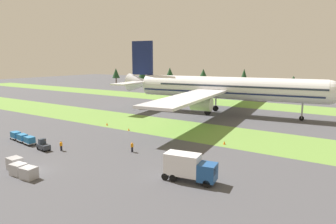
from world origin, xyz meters
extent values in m
plane|color=#47474C|center=(0.00, 0.00, 0.00)|extent=(400.00, 400.00, 0.00)
cube|color=olive|center=(0.00, 33.88, 0.00)|extent=(320.00, 16.41, 0.01)
cube|color=olive|center=(0.00, 78.70, 0.00)|extent=(320.00, 16.41, 0.01)
cylinder|color=white|center=(5.76, 56.29, 7.56)|extent=(51.30, 12.33, 6.17)
sphere|color=white|center=(31.04, 59.39, 7.56)|extent=(6.05, 6.05, 6.05)
cone|color=white|center=(-21.98, 52.88, 8.02)|extent=(9.34, 6.88, 5.86)
cube|color=#141E4C|center=(5.76, 56.29, 6.48)|extent=(50.08, 12.30, 0.36)
cube|color=#283342|center=(8.85, 56.67, 8.33)|extent=(45.14, 11.64, 0.44)
cube|color=white|center=(0.23, 75.93, 6.94)|extent=(12.18, 34.89, 0.56)
cylinder|color=#A3A3A8|center=(2.05, 70.99, 4.91)|extent=(5.35, 3.97, 3.39)
cube|color=white|center=(5.14, 35.90, 6.94)|extent=(12.18, 34.89, 0.56)
cylinder|color=#A3A3A8|center=(5.72, 41.13, 4.91)|extent=(5.35, 3.97, 3.39)
cube|color=white|center=(-22.34, 60.96, 8.49)|extent=(6.00, 12.88, 0.39)
cube|color=white|center=(-20.38, 44.96, 8.49)|extent=(6.00, 12.88, 0.39)
cube|color=#141E4C|center=(-21.36, 52.96, 15.89)|extent=(7.29, 1.55, 10.49)
cylinder|color=#A3A3A8|center=(25.49, 58.71, 3.62)|extent=(0.44, 0.44, 6.04)
cylinder|color=black|center=(25.49, 58.71, 0.60)|extent=(1.24, 0.56, 1.20)
cylinder|color=#A3A3A8|center=(1.24, 59.47, 3.74)|extent=(0.44, 0.44, 5.79)
cylinder|color=black|center=(1.24, 59.47, 0.85)|extent=(1.76, 0.80, 1.70)
cylinder|color=#A3A3A8|center=(2.14, 52.11, 3.74)|extent=(0.44, 0.44, 5.79)
cylinder|color=black|center=(2.14, 52.11, 0.85)|extent=(1.76, 0.80, 1.70)
cube|color=#2D333D|center=(-7.23, 6.91, 0.69)|extent=(2.74, 1.60, 0.77)
cube|color=#283342|center=(-7.61, 6.96, 1.52)|extent=(0.83, 1.17, 0.90)
cylinder|color=black|center=(-6.26, 7.35, 0.30)|extent=(0.62, 0.27, 0.60)
cylinder|color=black|center=(-6.39, 6.26, 0.30)|extent=(0.62, 0.27, 0.60)
cylinder|color=black|center=(-8.06, 7.57, 0.30)|extent=(0.62, 0.27, 0.60)
cylinder|color=black|center=(-8.20, 6.48, 0.30)|extent=(0.62, 0.27, 0.60)
cube|color=#A3A3A8|center=(-12.29, 7.53, 0.40)|extent=(2.37, 1.75, 0.10)
cube|color=#23669E|center=(-12.29, 7.53, 1.00)|extent=(2.08, 1.54, 1.10)
cylinder|color=black|center=(-11.38, 8.11, 0.20)|extent=(0.41, 0.17, 0.40)
cylinder|color=black|center=(-11.54, 6.74, 0.20)|extent=(0.41, 0.17, 0.40)
cylinder|color=black|center=(-13.03, 8.31, 0.20)|extent=(0.41, 0.17, 0.40)
cylinder|color=black|center=(-13.20, 6.94, 0.20)|extent=(0.41, 0.17, 0.40)
cube|color=#A3A3A8|center=(-15.17, 7.88, 0.40)|extent=(2.37, 1.75, 0.10)
cube|color=#23669E|center=(-15.17, 7.88, 1.00)|extent=(2.08, 1.54, 1.10)
cylinder|color=black|center=(-14.25, 8.46, 0.20)|extent=(0.41, 0.17, 0.40)
cylinder|color=black|center=(-14.42, 7.09, 0.20)|extent=(0.41, 0.17, 0.40)
cylinder|color=black|center=(-15.91, 8.66, 0.20)|extent=(0.41, 0.17, 0.40)
cylinder|color=black|center=(-16.08, 7.29, 0.20)|extent=(0.41, 0.17, 0.40)
cube|color=#A3A3A8|center=(-18.05, 8.23, 0.40)|extent=(2.37, 1.75, 0.10)
cube|color=#23669E|center=(-18.05, 8.23, 1.00)|extent=(2.08, 1.54, 1.10)
cylinder|color=black|center=(-17.13, 8.81, 0.20)|extent=(0.41, 0.17, 0.40)
cylinder|color=black|center=(-17.30, 7.44, 0.20)|extent=(0.41, 0.17, 0.40)
cylinder|color=black|center=(-18.79, 9.01, 0.20)|extent=(0.41, 0.17, 0.40)
cylinder|color=black|center=(-18.96, 7.65, 0.20)|extent=(0.41, 0.17, 0.40)
cube|color=#1E4C8E|center=(22.69, 9.50, 1.58)|extent=(2.54, 2.62, 2.20)
cube|color=#283342|center=(23.74, 9.67, 2.02)|extent=(0.41, 2.06, 0.97)
cube|color=silver|center=(19.39, 8.96, 2.18)|extent=(4.81, 2.99, 2.80)
cylinder|color=black|center=(22.75, 10.52, 0.48)|extent=(1.00, 0.45, 0.96)
cylinder|color=black|center=(23.07, 8.55, 0.48)|extent=(1.00, 0.45, 0.96)
cylinder|color=black|center=(18.34, 9.80, 0.48)|extent=(1.00, 0.45, 0.96)
cylinder|color=black|center=(18.66, 7.83, 0.48)|extent=(1.00, 0.45, 0.96)
cylinder|color=black|center=(17.23, 9.62, 0.48)|extent=(1.00, 0.45, 0.96)
cylinder|color=black|center=(17.55, 7.65, 0.48)|extent=(1.00, 0.45, 0.96)
cylinder|color=black|center=(6.16, 14.47, 0.42)|extent=(0.18, 0.18, 0.85)
cylinder|color=black|center=(6.21, 14.68, 0.42)|extent=(0.18, 0.18, 0.85)
cylinder|color=orange|center=(6.18, 14.58, 1.16)|extent=(0.36, 0.36, 0.62)
sphere|color=tan|center=(6.18, 14.58, 1.62)|extent=(0.24, 0.24, 0.24)
cylinder|color=orange|center=(6.13, 14.35, 1.13)|extent=(0.10, 0.10, 0.58)
cylinder|color=orange|center=(6.23, 14.80, 1.13)|extent=(0.10, 0.10, 0.58)
cylinder|color=black|center=(-4.51, 8.34, 0.42)|extent=(0.18, 0.18, 0.85)
cylinder|color=black|center=(-4.51, 8.56, 0.42)|extent=(0.18, 0.18, 0.85)
cylinder|color=orange|center=(-4.51, 8.45, 1.16)|extent=(0.36, 0.36, 0.62)
sphere|color=tan|center=(-4.51, 8.45, 1.62)|extent=(0.24, 0.24, 0.24)
cylinder|color=orange|center=(-4.51, 8.22, 1.13)|extent=(0.10, 0.10, 0.58)
cylinder|color=orange|center=(-4.50, 8.68, 1.13)|extent=(0.10, 0.10, 0.58)
cube|color=#A3A3A8|center=(-2.45, -0.97, 0.89)|extent=(2.08, 1.70, 1.78)
cube|color=#A3A3A8|center=(-0.16, -1.76, 0.79)|extent=(2.11, 1.74, 1.58)
cube|color=#A3A3A8|center=(2.22, -1.77, 0.78)|extent=(2.17, 1.81, 1.56)
cone|color=orange|center=(-4.49, 26.13, 0.26)|extent=(0.44, 0.44, 0.51)
cone|color=orange|center=(-12.26, 27.31, 0.32)|extent=(0.44, 0.44, 0.64)
cone|color=orange|center=(17.48, 27.45, 0.34)|extent=(0.44, 0.44, 0.69)
cylinder|color=#4C3823|center=(-96.08, 120.66, 1.78)|extent=(0.70, 0.70, 3.56)
cone|color=#1E4223|center=(-96.08, 120.66, 6.70)|extent=(4.86, 4.86, 6.28)
cylinder|color=#4C3823|center=(-74.05, 119.85, 1.80)|extent=(0.70, 0.70, 3.60)
cone|color=#1E4223|center=(-74.05, 119.85, 6.83)|extent=(5.44, 5.44, 6.45)
cylinder|color=#4C3823|center=(-52.73, 117.44, 1.95)|extent=(0.70, 0.70, 3.91)
cone|color=#1E4223|center=(-52.73, 117.44, 7.40)|extent=(5.86, 5.86, 6.98)
cylinder|color=#4C3823|center=(-31.89, 117.04, 1.95)|extent=(0.70, 0.70, 3.90)
cone|color=#1E4223|center=(-31.89, 117.04, 7.24)|extent=(6.01, 6.01, 6.68)
cylinder|color=#4C3823|center=(-11.33, 120.07, 1.33)|extent=(0.70, 0.70, 2.67)
cone|color=#1E4223|center=(-11.33, 120.07, 6.83)|extent=(5.01, 5.01, 8.32)
cylinder|color=#4C3823|center=(11.64, 118.88, 1.33)|extent=(0.70, 0.70, 2.66)
cone|color=#1E4223|center=(11.64, 118.88, 5.44)|extent=(6.23, 6.23, 5.56)
camera|label=1|loc=(38.09, -23.00, 15.56)|focal=32.04mm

